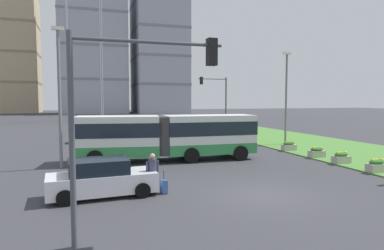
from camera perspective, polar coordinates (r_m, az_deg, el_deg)
ground_plane at (r=15.05m, az=11.80°, el=-11.42°), size 260.00×260.00×0.00m
grass_median at (r=30.29m, az=23.31°, el=-3.71°), size 10.00×70.00×0.08m
articulated_bus at (r=22.69m, az=-4.07°, el=-1.81°), size 12.01×3.66×3.00m
car_grey_wagon at (r=33.87m, az=-15.70°, el=-1.50°), size 4.48×2.19×1.58m
car_white_van at (r=14.90m, az=-14.95°, el=-8.65°), size 4.52×2.27×1.58m
pedestrian_crossing at (r=14.92m, az=-6.63°, el=-7.54°), size 0.57×0.36×1.74m
rolling_suitcase at (r=14.97m, az=-4.74°, el=-10.19°), size 0.29×0.39×0.97m
flower_planter_0 at (r=21.50m, az=28.50°, el=-5.96°), size 1.10×0.56×0.74m
flower_planter_1 at (r=23.43m, az=23.69°, el=-5.00°), size 1.10×0.56×0.74m
flower_planter_2 at (r=25.22m, az=20.14°, el=-4.27°), size 1.10×0.56×0.74m
flower_planter_3 at (r=27.92m, az=15.90°, el=-3.37°), size 1.10×0.56×0.74m
traffic_light_near_left at (r=9.66m, az=-10.90°, el=4.36°), size 4.37×0.28×5.85m
traffic_light_far_right at (r=37.32m, az=4.33°, el=4.74°), size 3.25×0.28×6.49m
streetlight_left at (r=21.47m, az=-21.32°, el=5.36°), size 0.70×0.28×8.26m
streetlight_median at (r=31.60m, az=15.48°, el=5.02°), size 0.70×0.28×8.25m
apartment_tower_west at (r=122.71m, az=-28.82°, el=10.29°), size 19.40×15.26×36.18m
apartment_tower_westcentre at (r=108.88m, az=-16.26°, el=12.04°), size 19.44×16.29×38.28m
apartment_tower_centre at (r=110.40m, az=-5.57°, el=12.97°), size 15.63×19.12×41.71m
transmission_pylon at (r=69.57m, az=-17.71°, el=17.39°), size 9.00×6.24×37.31m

